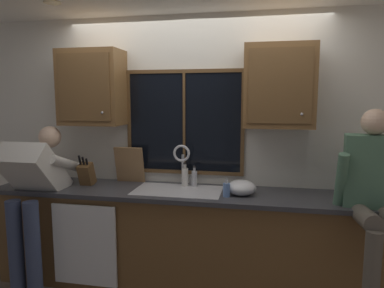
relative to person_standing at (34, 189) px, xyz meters
name	(u,v)px	position (x,y,z in m)	size (l,w,h in m)	color
back_wall	(195,147)	(1.36, 0.64, 0.34)	(5.98, 0.12, 2.55)	silver
ceiling_downlight_left	(52,3)	(0.29, -0.02, 1.61)	(0.14, 0.14, 0.01)	#FFEAB2
window_glass	(184,122)	(1.27, 0.57, 0.59)	(1.10, 0.02, 0.95)	black
window_frame_top	(184,71)	(1.27, 0.56, 1.08)	(1.17, 0.02, 0.04)	brown
window_frame_bottom	(184,172)	(1.27, 0.56, 0.10)	(1.17, 0.02, 0.04)	brown
window_frame_left	(129,122)	(0.71, 0.56, 0.59)	(0.04, 0.02, 0.95)	brown
window_frame_right	(243,123)	(1.84, 0.56, 0.59)	(0.04, 0.02, 0.95)	brown
window_mullion_center	(184,123)	(1.27, 0.56, 0.59)	(0.02, 0.02, 0.95)	brown
lower_cabinet_run	(188,241)	(1.36, 0.29, -0.50)	(3.58, 0.58, 0.88)	brown
countertop	(187,193)	(1.36, 0.27, -0.04)	(3.64, 0.62, 0.04)	#38383D
dishwasher_front	(84,245)	(0.49, -0.03, -0.48)	(0.60, 0.02, 0.74)	white
upper_cabinet_left	(92,88)	(0.39, 0.41, 0.92)	(0.60, 0.36, 0.72)	brown
upper_cabinet_right	(279,87)	(2.16, 0.41, 0.92)	(0.60, 0.36, 0.72)	brown
sink	(178,201)	(1.27, 0.28, -0.11)	(0.80, 0.46, 0.21)	#B7B7BC
faucet	(183,160)	(1.28, 0.46, 0.24)	(0.18, 0.09, 0.40)	silver
person_standing	(34,189)	(0.00, 0.00, 0.00)	(0.53, 0.72, 1.49)	#384260
person_sitting_on_counter	(375,186)	(2.86, 0.01, 0.17)	(0.54, 0.62, 1.26)	#595147
knife_block	(87,174)	(0.36, 0.31, 0.09)	(0.12, 0.18, 0.32)	brown
cutting_board	(129,165)	(0.73, 0.49, 0.16)	(0.29, 0.02, 0.37)	#997047
mixing_bowl	(241,188)	(1.85, 0.26, 0.04)	(0.26, 0.26, 0.13)	silver
soap_dispenser	(226,190)	(1.73, 0.16, 0.05)	(0.06, 0.07, 0.16)	#668CCC
bottle_green_glass	(185,177)	(1.31, 0.45, 0.08)	(0.06, 0.06, 0.23)	silver
bottle_tall_clear	(194,178)	(1.40, 0.46, 0.06)	(0.05, 0.05, 0.20)	#B7B7BC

